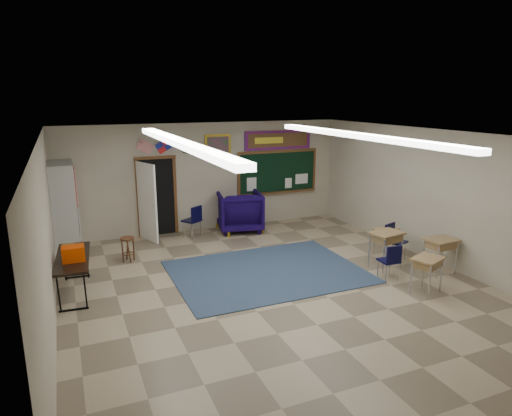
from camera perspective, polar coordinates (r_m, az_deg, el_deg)
name	(u,v)px	position (r m, az deg, el deg)	size (l,w,h in m)	color
floor	(275,287)	(9.21, 2.34, -9.90)	(9.00, 9.00, 0.00)	tan
back_wall	(206,177)	(12.83, -6.25, 3.87)	(8.00, 0.04, 3.00)	#BCB499
front_wall	(463,317)	(5.27, 24.48, -12.29)	(8.00, 0.04, 3.00)	#BCB499
left_wall	(46,240)	(7.93, -24.72, -3.65)	(0.04, 9.00, 3.00)	#BCB499
right_wall	(436,197)	(11.01, 21.60, 1.30)	(0.04, 9.00, 3.00)	#BCB499
ceiling	(276,136)	(8.46, 2.55, 9.03)	(8.00, 9.00, 0.04)	white
area_rug	(267,272)	(9.96, 1.40, -7.96)	(4.00, 3.00, 0.02)	#2D3D56
fluorescent_strips	(276,139)	(8.47, 2.54, 8.63)	(3.86, 6.00, 0.10)	white
doorway	(154,198)	(12.43, -12.62, 1.21)	(1.10, 0.89, 2.16)	black
chalkboard	(278,173)	(13.59, 2.73, 4.35)	(2.55, 0.14, 1.30)	brown
bulletin_board	(278,140)	(13.47, 2.77, 8.49)	(2.10, 0.05, 0.55)	red
framed_art_print	(218,146)	(12.79, -4.79, 7.72)	(0.75, 0.05, 0.65)	olive
wall_clock	(186,148)	(12.53, -8.73, 7.49)	(0.32, 0.05, 0.32)	black
wall_flags	(154,144)	(12.31, -12.58, 7.81)	(1.16, 0.06, 0.70)	red
storage_cabinet	(65,209)	(11.75, -22.80, -0.08)	(0.59, 1.25, 2.20)	#AAAAA5
wingback_armchair	(240,211)	(12.80, -2.07, -0.41)	(1.18, 1.22, 1.11)	#0F0532
student_chair_reading	(192,221)	(12.35, -8.06, -1.66)	(0.43, 0.43, 0.87)	black
student_chair_desk_a	(389,262)	(9.85, 16.24, -6.45)	(0.38, 0.38, 0.77)	black
student_chair_desk_b	(396,242)	(11.02, 17.09, -4.14)	(0.42, 0.42, 0.84)	black
student_desk_front_left	(386,248)	(10.43, 15.90, -4.83)	(0.77, 0.63, 0.82)	#A47D4C
student_desk_front_right	(386,240)	(11.33, 15.89, -3.87)	(0.63, 0.53, 0.65)	#A47D4C
student_desk_back_left	(427,273)	(9.39, 20.54, -7.67)	(0.73, 0.64, 0.72)	#A47D4C
student_desk_back_right	(440,254)	(10.49, 22.02, -5.39)	(0.67, 0.52, 0.78)	#A47D4C
folding_table	(74,273)	(9.47, -21.79, -7.60)	(0.74, 1.83, 1.02)	black
wooden_stool	(128,249)	(10.87, -15.70, -4.98)	(0.32, 0.32, 0.57)	#543019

